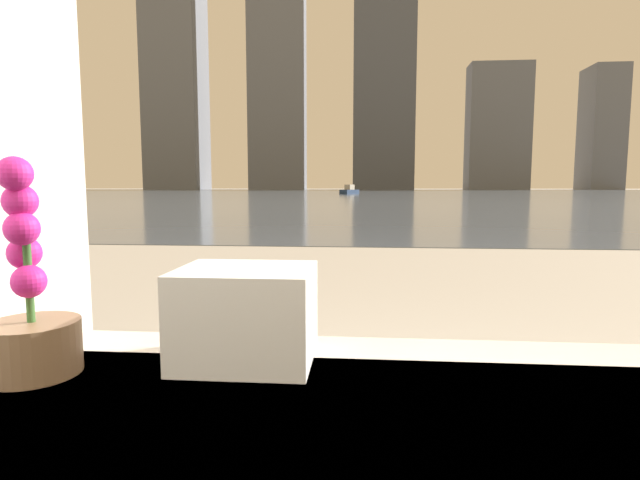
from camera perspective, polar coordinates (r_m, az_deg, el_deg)
potted_orchid at (r=0.91m, az=-30.23°, el=-7.27°), size 0.14×0.14×0.34m
towel_stack at (r=0.86m, az=-8.43°, el=-8.43°), size 0.22×0.19×0.16m
harbor_water at (r=61.87m, az=4.84°, el=5.40°), size 180.00×110.00×0.01m
harbor_boat_2 at (r=51.25m, az=3.39°, el=5.64°), size 1.99×2.71×0.97m
skyline_tower_0 at (r=132.57m, az=-16.41°, el=24.17°), size 12.59×12.00×84.52m
skyline_tower_1 at (r=123.70m, az=-4.94°, el=21.04°), size 12.94×6.89×65.14m
skyline_tower_2 at (r=120.31m, az=7.32°, el=17.50°), size 13.74×9.02×49.02m
skyline_tower_3 at (r=122.42m, az=19.65°, el=12.01°), size 13.46×6.65×27.96m
skyline_tower_4 at (r=129.82m, az=29.50°, el=10.99°), size 7.20×9.17×26.92m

